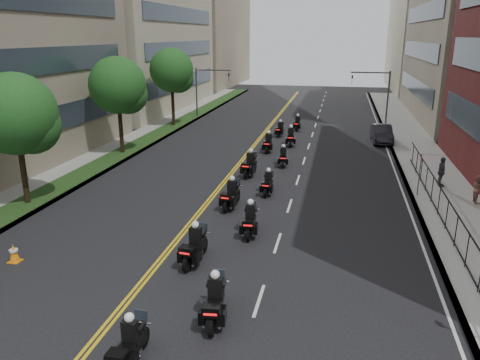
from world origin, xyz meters
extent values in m
cube|color=gray|center=(12.00, 25.00, 0.07)|extent=(4.00, 90.00, 0.15)
cube|color=gray|center=(-12.00, 25.00, 0.07)|extent=(4.00, 90.00, 0.15)
cube|color=#183513|center=(-11.20, 25.00, 0.17)|extent=(2.00, 90.00, 0.04)
cube|color=#333F4C|center=(13.95, 48.00, 3.50)|extent=(0.12, 24.08, 1.80)
cube|color=#333F4C|center=(13.95, 48.00, 7.50)|extent=(0.12, 24.08, 1.80)
cube|color=#333F4C|center=(13.95, 48.00, 11.50)|extent=(0.12, 24.08, 1.80)
cube|color=#A69E86|center=(21.50, 78.00, 13.00)|extent=(15.00, 28.00, 26.00)
cube|color=#333F4C|center=(-13.95, 17.00, 3.50)|extent=(0.12, 25.80, 1.80)
cube|color=#333F4C|center=(-13.95, 17.00, 7.50)|extent=(0.12, 25.80, 1.80)
cube|color=#333F4C|center=(-13.95, 48.00, 3.50)|extent=(0.12, 24.08, 1.80)
cube|color=#333F4C|center=(-13.95, 48.00, 7.50)|extent=(0.12, 24.08, 1.80)
cube|color=#333F4C|center=(-13.95, 48.00, 11.50)|extent=(0.12, 24.08, 1.80)
cube|color=#806F5E|center=(-22.00, 78.00, 13.00)|extent=(16.00, 28.00, 26.00)
cube|color=black|center=(11.00, 12.00, 1.60)|extent=(0.05, 28.00, 0.05)
cube|color=black|center=(11.00, 12.00, 0.30)|extent=(0.05, 28.00, 0.05)
cylinder|color=black|center=(-11.20, 12.00, 2.42)|extent=(0.32, 0.32, 4.83)
sphere|color=#1B521B|center=(-11.20, 12.00, 5.18)|extent=(4.40, 4.40, 4.40)
sphere|color=#1B521B|center=(-10.60, 12.40, 4.49)|extent=(3.08, 3.08, 3.08)
cylinder|color=black|center=(-11.20, 24.00, 2.55)|extent=(0.32, 0.32, 5.11)
sphere|color=#1B521B|center=(-11.20, 24.00, 5.47)|extent=(4.40, 4.40, 4.40)
sphere|color=#1B521B|center=(-10.60, 24.40, 4.75)|extent=(3.08, 3.08, 3.08)
cylinder|color=black|center=(-11.20, 36.00, 2.69)|extent=(0.32, 0.32, 5.39)
sphere|color=#1B521B|center=(-11.20, 36.00, 5.78)|extent=(4.40, 4.40, 4.40)
sphere|color=#1B521B|center=(-10.60, 36.40, 5.00)|extent=(3.08, 3.08, 3.08)
cylinder|color=#3F3F44|center=(10.50, 42.00, 2.80)|extent=(0.18, 0.18, 5.60)
cylinder|color=#3F3F44|center=(8.50, 42.00, 5.40)|extent=(4.00, 0.14, 0.14)
imported|color=black|center=(6.70, 42.00, 4.60)|extent=(0.16, 0.20, 1.00)
cylinder|color=#3F3F44|center=(-10.50, 42.00, 2.80)|extent=(0.18, 0.18, 5.60)
cylinder|color=#3F3F44|center=(-8.50, 42.00, 5.40)|extent=(4.00, 0.14, 0.14)
imported|color=black|center=(-6.70, 42.00, 4.60)|extent=(0.16, 0.20, 1.00)
cylinder|color=black|center=(0.19, 1.63, 0.34)|extent=(0.16, 0.69, 0.68)
cube|color=black|center=(0.17, 0.83, 0.62)|extent=(0.45, 1.37, 0.40)
cube|color=silver|center=(0.17, 0.88, 0.39)|extent=(0.39, 0.56, 0.30)
cube|color=black|center=(0.15, 0.02, 0.86)|extent=(0.53, 0.43, 0.32)
cube|color=black|center=(0.17, 0.88, 1.13)|extent=(0.45, 0.29, 0.62)
sphere|color=white|center=(0.17, 0.89, 1.55)|extent=(0.29, 0.29, 0.29)
cylinder|color=black|center=(2.07, 2.67, 0.37)|extent=(0.23, 0.75, 0.73)
cylinder|color=black|center=(1.87, 4.39, 0.37)|extent=(0.23, 0.75, 0.73)
cube|color=black|center=(1.97, 3.53, 0.67)|extent=(0.62, 1.50, 0.43)
cube|color=silver|center=(1.96, 3.58, 0.42)|extent=(0.48, 0.64, 0.32)
cube|color=black|center=(2.07, 2.67, 0.93)|extent=(0.61, 0.51, 0.35)
cube|color=red|center=(2.09, 2.45, 0.91)|extent=(0.43, 0.08, 0.08)
cube|color=black|center=(1.96, 3.58, 1.21)|extent=(0.51, 0.35, 0.67)
sphere|color=white|center=(1.96, 3.59, 1.66)|extent=(0.31, 0.31, 0.31)
cylinder|color=black|center=(-0.01, 6.53, 0.37)|extent=(0.22, 0.75, 0.74)
cylinder|color=black|center=(0.15, 8.26, 0.37)|extent=(0.22, 0.75, 0.74)
cube|color=black|center=(0.07, 7.39, 0.67)|extent=(0.59, 1.51, 0.44)
cube|color=silver|center=(0.07, 7.45, 0.42)|extent=(0.47, 0.63, 0.33)
cube|color=black|center=(-0.01, 6.53, 0.94)|extent=(0.61, 0.51, 0.35)
cube|color=red|center=(-0.04, 6.30, 0.91)|extent=(0.44, 0.07, 0.08)
cube|color=black|center=(0.07, 7.45, 1.22)|extent=(0.51, 0.35, 0.67)
sphere|color=white|center=(0.07, 7.46, 1.68)|extent=(0.32, 0.32, 0.32)
cylinder|color=black|center=(1.84, 9.91, 0.36)|extent=(0.20, 0.72, 0.71)
cylinder|color=black|center=(1.70, 11.58, 0.36)|extent=(0.20, 0.72, 0.71)
cube|color=black|center=(1.77, 10.75, 0.65)|extent=(0.55, 1.44, 0.42)
cube|color=silver|center=(1.76, 10.80, 0.41)|extent=(0.44, 0.61, 0.31)
cube|color=black|center=(1.84, 9.91, 0.90)|extent=(0.58, 0.48, 0.33)
cube|color=red|center=(1.85, 9.69, 0.88)|extent=(0.42, 0.07, 0.07)
cube|color=black|center=(1.76, 10.80, 1.17)|extent=(0.48, 0.33, 0.65)
sphere|color=white|center=(1.76, 10.81, 1.61)|extent=(0.30, 0.30, 0.30)
cylinder|color=black|center=(-0.01, 13.23, 0.37)|extent=(0.23, 0.75, 0.74)
cylinder|color=black|center=(0.18, 14.95, 0.37)|extent=(0.23, 0.75, 0.74)
cube|color=black|center=(0.08, 14.09, 0.67)|extent=(0.62, 1.50, 0.43)
cube|color=silver|center=(0.09, 14.15, 0.42)|extent=(0.48, 0.64, 0.32)
cube|color=black|center=(-0.01, 13.23, 0.93)|extent=(0.61, 0.52, 0.35)
cube|color=red|center=(-0.04, 13.01, 0.91)|extent=(0.43, 0.08, 0.08)
cube|color=black|center=(0.09, 14.15, 1.21)|extent=(0.51, 0.36, 0.67)
sphere|color=white|center=(0.09, 14.16, 1.67)|extent=(0.31, 0.31, 0.31)
cylinder|color=black|center=(1.68, 16.09, 0.32)|extent=(0.15, 0.65, 0.65)
cylinder|color=black|center=(1.71, 17.61, 0.32)|extent=(0.15, 0.65, 0.65)
cube|color=black|center=(1.69, 16.85, 0.59)|extent=(0.42, 1.29, 0.38)
cube|color=silver|center=(1.69, 16.89, 0.37)|extent=(0.37, 0.53, 0.29)
cube|color=black|center=(1.68, 16.09, 0.82)|extent=(0.50, 0.41, 0.30)
cube|color=red|center=(1.67, 15.89, 0.80)|extent=(0.38, 0.04, 0.07)
cube|color=black|center=(1.69, 16.89, 1.07)|extent=(0.42, 0.27, 0.59)
sphere|color=white|center=(1.69, 16.90, 1.47)|extent=(0.28, 0.28, 0.28)
cylinder|color=black|center=(-0.17, 19.47, 0.38)|extent=(0.24, 0.77, 0.76)
cylinder|color=black|center=(0.02, 21.24, 0.38)|extent=(0.24, 0.77, 0.76)
cube|color=black|center=(-0.07, 20.35, 0.69)|extent=(0.63, 1.55, 0.45)
cube|color=silver|center=(-0.07, 20.41, 0.43)|extent=(0.49, 0.66, 0.33)
cube|color=black|center=(-0.17, 19.47, 0.96)|extent=(0.63, 0.53, 0.36)
cube|color=red|center=(-0.20, 19.23, 0.94)|extent=(0.45, 0.08, 0.08)
cube|color=black|center=(-0.07, 20.41, 1.25)|extent=(0.52, 0.36, 0.69)
sphere|color=white|center=(-0.07, 20.42, 1.72)|extent=(0.32, 0.32, 0.32)
cylinder|color=black|center=(1.88, 22.56, 0.32)|extent=(0.20, 0.66, 0.65)
cylinder|color=black|center=(1.71, 24.08, 0.32)|extent=(0.20, 0.66, 0.65)
cube|color=black|center=(1.80, 23.32, 0.59)|extent=(0.54, 1.32, 0.38)
cube|color=silver|center=(1.79, 23.36, 0.37)|extent=(0.42, 0.56, 0.29)
cube|color=black|center=(1.88, 22.56, 0.82)|extent=(0.54, 0.45, 0.30)
cube|color=red|center=(1.90, 22.36, 0.80)|extent=(0.38, 0.07, 0.07)
cube|color=black|center=(1.79, 23.36, 1.07)|extent=(0.45, 0.31, 0.59)
sphere|color=white|center=(1.79, 23.37, 1.47)|extent=(0.28, 0.28, 0.28)
cylinder|color=black|center=(0.10, 26.49, 0.36)|extent=(0.15, 0.71, 0.71)
cylinder|color=black|center=(0.08, 28.17, 0.36)|extent=(0.15, 0.71, 0.71)
cube|color=black|center=(0.09, 27.33, 0.65)|extent=(0.46, 1.42, 0.42)
cube|color=silver|center=(0.09, 27.38, 0.41)|extent=(0.40, 0.58, 0.31)
cube|color=black|center=(0.10, 26.49, 0.90)|extent=(0.55, 0.45, 0.34)
cube|color=red|center=(0.10, 26.27, 0.88)|extent=(0.42, 0.04, 0.07)
cube|color=black|center=(0.09, 27.38, 1.17)|extent=(0.46, 0.30, 0.65)
sphere|color=white|center=(0.09, 27.39, 1.61)|extent=(0.30, 0.30, 0.30)
cylinder|color=black|center=(1.71, 29.13, 0.37)|extent=(0.22, 0.74, 0.73)
cylinder|color=black|center=(1.54, 30.84, 0.37)|extent=(0.22, 0.74, 0.73)
cube|color=black|center=(1.63, 29.99, 0.67)|extent=(0.59, 1.49, 0.43)
cube|color=silver|center=(1.62, 30.04, 0.42)|extent=(0.47, 0.63, 0.32)
cube|color=black|center=(1.71, 29.13, 0.92)|extent=(0.60, 0.50, 0.34)
cube|color=red|center=(1.74, 28.91, 0.90)|extent=(0.43, 0.08, 0.08)
cube|color=black|center=(1.62, 30.04, 1.20)|extent=(0.50, 0.35, 0.67)
sphere|color=white|center=(1.62, 30.05, 1.65)|extent=(0.31, 0.31, 0.31)
cylinder|color=black|center=(0.18, 32.85, 0.32)|extent=(0.19, 0.65, 0.64)
cylinder|color=black|center=(0.32, 34.35, 0.32)|extent=(0.19, 0.65, 0.64)
cube|color=black|center=(0.25, 33.60, 0.58)|extent=(0.52, 1.30, 0.38)
cube|color=silver|center=(0.25, 33.64, 0.37)|extent=(0.41, 0.55, 0.28)
cube|color=black|center=(0.18, 32.85, 0.81)|extent=(0.53, 0.44, 0.30)
cube|color=red|center=(0.16, 32.65, 0.79)|extent=(0.38, 0.06, 0.07)
cube|color=black|center=(0.25, 33.64, 1.06)|extent=(0.44, 0.30, 0.58)
sphere|color=white|center=(0.25, 33.65, 1.45)|extent=(0.27, 0.27, 0.27)
cylinder|color=black|center=(1.53, 36.05, 0.33)|extent=(0.17, 0.67, 0.66)
cylinder|color=black|center=(1.61, 37.61, 0.33)|extent=(0.17, 0.67, 0.66)
cube|color=black|center=(1.57, 36.83, 0.61)|extent=(0.47, 1.34, 0.39)
cube|color=silver|center=(1.57, 36.88, 0.38)|extent=(0.40, 0.55, 0.29)
cube|color=black|center=(1.53, 36.05, 0.84)|extent=(0.53, 0.43, 0.31)
cube|color=red|center=(1.52, 35.85, 0.82)|extent=(0.39, 0.05, 0.07)
cube|color=black|center=(1.57, 36.88, 1.09)|extent=(0.44, 0.29, 0.61)
sphere|color=white|center=(1.57, 36.89, 1.51)|extent=(0.28, 0.28, 0.28)
imported|color=black|center=(9.40, 32.93, 0.77)|extent=(1.81, 4.73, 1.54)
imported|color=brown|center=(13.50, 17.38, 0.93)|extent=(0.65, 0.80, 1.56)
imported|color=#3A3C42|center=(12.03, 20.09, 1.08)|extent=(0.51, 1.11, 1.86)
cube|color=orange|center=(-7.43, 5.83, 0.02)|extent=(0.48, 0.48, 0.03)
cone|color=orange|center=(-7.43, 5.83, 0.40)|extent=(0.46, 0.46, 0.80)
cylinder|color=silver|center=(-7.43, 5.83, 0.52)|extent=(0.36, 0.36, 0.09)
camera|label=1|loc=(5.63, -9.65, 9.19)|focal=35.00mm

